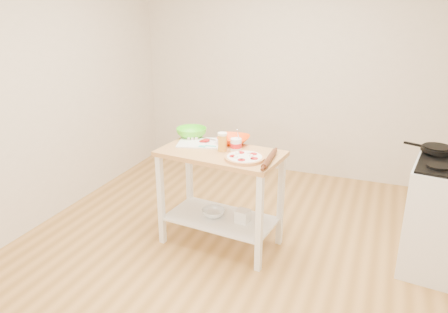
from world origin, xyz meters
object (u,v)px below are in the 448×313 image
knife (200,137)px  shelf_glass_bowl (213,213)px  prep_island (221,179)px  cutting_board (200,142)px  spatula (207,146)px  gas_stove (448,217)px  shelf_bin (243,216)px  green_bowl (192,133)px  yogurt_tub (236,145)px  beer_pint (222,142)px  rolling_pin (269,159)px  pizza (244,158)px  orange_bowl (234,140)px  skillet (436,149)px

knife → shelf_glass_bowl: size_ratio=1.27×
prep_island → cutting_board: bearing=150.6°
spatula → shelf_glass_bowl: spatula is taller
gas_stove → shelf_bin: (-1.65, -0.30, -0.16)m
cutting_board → knife: bearing=99.9°
gas_stove → shelf_glass_bowl: size_ratio=5.21×
green_bowl → yogurt_tub: size_ratio=1.38×
beer_pint → shelf_bin: size_ratio=1.43×
prep_island → spatula: 0.32m
gas_stove → shelf_bin: gas_stove is taller
beer_pint → rolling_pin: (0.45, -0.11, -0.06)m
prep_island → shelf_glass_bowl: 0.36m
prep_island → rolling_pin: 0.55m
rolling_pin → shelf_bin: 0.66m
pizza → yogurt_tub: (-0.13, 0.16, 0.04)m
prep_island → orange_bowl: (0.03, 0.25, 0.29)m
cutting_board → knife: cutting_board is taller
shelf_glass_bowl → cutting_board: bearing=142.2°
pizza → spatula: bearing=158.7°
prep_island → knife: 0.49m
cutting_board → shelf_bin: size_ratio=4.08×
prep_island → rolling_pin: bearing=-10.8°
skillet → orange_bowl: bearing=-150.0°
pizza → beer_pint: beer_pint is taller
pizza → yogurt_tub: size_ratio=1.58×
cutting_board → beer_pint: (0.27, -0.12, 0.07)m
spatula → gas_stove: bearing=-0.1°
pizza → green_bowl: size_ratio=1.15×
pizza → spatula: 0.44m
gas_stove → pizza: bearing=-158.1°
green_bowl → yogurt_tub: 0.59m
pizza → orange_bowl: (-0.23, 0.36, 0.02)m
yogurt_tub → gas_stove: bearing=8.0°
orange_bowl → beer_pint: beer_pint is taller
prep_island → green_bowl: size_ratio=3.88×
prep_island → spatula: (-0.15, 0.05, 0.27)m
orange_bowl → shelf_bin: orange_bowl is taller
skillet → shelf_bin: bearing=-139.9°
skillet → rolling_pin: size_ratio=0.97×
spatula → knife: 0.27m
beer_pint → cutting_board: bearing=154.8°
gas_stove → rolling_pin: (-1.40, -0.38, 0.45)m
beer_pint → yogurt_tub: (0.12, 0.03, -0.02)m
spatula → knife: (-0.16, 0.21, 0.00)m
prep_island → cutting_board: size_ratio=2.40×
orange_bowl → rolling_pin: size_ratio=0.72×
yogurt_tub → rolling_pin: (0.34, -0.13, -0.04)m
prep_island → beer_pint: 0.34m
spatula → rolling_pin: size_ratio=0.37×
yogurt_tub → shelf_glass_bowl: (-0.20, -0.04, -0.67)m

